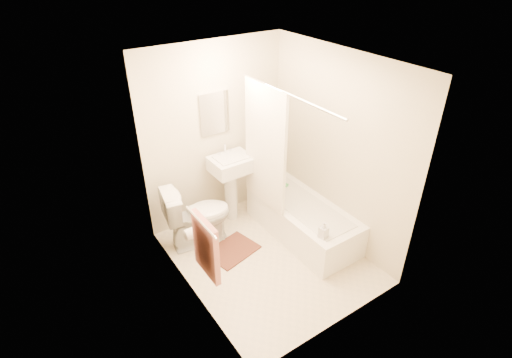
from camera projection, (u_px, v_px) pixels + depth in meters
floor at (267, 257)px, 4.94m from camera, size 2.40×2.40×0.00m
ceiling at (271, 61)px, 3.70m from camera, size 2.40×2.40×0.00m
wall_back at (215, 135)px, 5.17m from camera, size 2.00×0.02×2.40m
wall_left at (185, 202)px, 3.84m from camera, size 0.02×2.40×2.40m
wall_right at (336, 150)px, 4.80m from camera, size 0.02×2.40×2.40m
mirror at (215, 113)px, 5.00m from camera, size 0.40×0.03×0.55m
curtain_rod at (288, 94)px, 4.12m from camera, size 0.03×1.70×0.03m
shower_curtain at (265, 147)px, 4.81m from camera, size 0.04×0.80×1.55m
towel_bar at (201, 222)px, 3.73m from camera, size 0.02×0.60×0.02m
towel at (206, 247)px, 3.91m from camera, size 0.06×0.45×0.66m
toilet_paper at (190, 234)px, 4.22m from camera, size 0.11×0.12×0.12m
toilet at (198, 215)px, 4.99m from camera, size 0.90×0.60×0.82m
sink at (231, 186)px, 5.38m from camera, size 0.54×0.43×1.05m
bathtub at (303, 220)px, 5.22m from camera, size 0.70×1.60×0.45m
bath_mat at (232, 250)px, 5.03m from camera, size 0.69×0.57×0.02m
soap_bottle at (324, 230)px, 4.51m from camera, size 0.11×0.11×0.20m
scrub_brush at (282, 184)px, 5.52m from camera, size 0.11×0.21×0.04m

